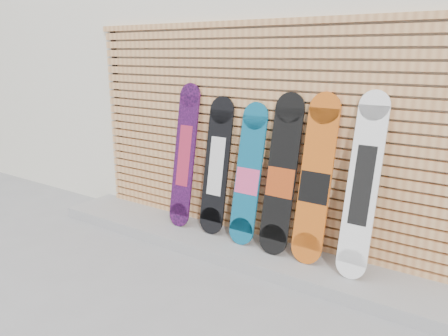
{
  "coord_description": "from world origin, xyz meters",
  "views": [
    {
      "loc": [
        2.03,
        -2.8,
        1.99
      ],
      "look_at": [
        -0.38,
        0.75,
        0.85
      ],
      "focal_mm": 35.0,
      "sensor_mm": 36.0,
      "label": 1
    }
  ],
  "objects_px": {
    "snowboard_1": "(217,166)",
    "snowboard_5": "(363,186)",
    "snowboard_2": "(248,175)",
    "snowboard_4": "(315,180)",
    "snowboard_0": "(185,156)",
    "snowboard_3": "(281,176)"
  },
  "relations": [
    {
      "from": "snowboard_1",
      "to": "snowboard_0",
      "type": "bearing_deg",
      "value": -178.2
    },
    {
      "from": "snowboard_3",
      "to": "snowboard_1",
      "type": "bearing_deg",
      "value": 177.41
    },
    {
      "from": "snowboard_1",
      "to": "snowboard_4",
      "type": "xyz_separation_m",
      "value": [
        1.11,
        -0.03,
        0.04
      ]
    },
    {
      "from": "snowboard_2",
      "to": "snowboard_5",
      "type": "bearing_deg",
      "value": -1.27
    },
    {
      "from": "snowboard_0",
      "to": "snowboard_4",
      "type": "distance_m",
      "value": 1.53
    },
    {
      "from": "snowboard_5",
      "to": "snowboard_4",
      "type": "bearing_deg",
      "value": 177.61
    },
    {
      "from": "snowboard_1",
      "to": "snowboard_4",
      "type": "distance_m",
      "value": 1.11
    },
    {
      "from": "snowboard_4",
      "to": "snowboard_3",
      "type": "bearing_deg",
      "value": -179.33
    },
    {
      "from": "snowboard_1",
      "to": "snowboard_4",
      "type": "height_order",
      "value": "snowboard_4"
    },
    {
      "from": "snowboard_0",
      "to": "snowboard_3",
      "type": "distance_m",
      "value": 1.19
    },
    {
      "from": "snowboard_2",
      "to": "snowboard_4",
      "type": "bearing_deg",
      "value": -0.59
    },
    {
      "from": "snowboard_5",
      "to": "snowboard_2",
      "type": "bearing_deg",
      "value": 178.73
    },
    {
      "from": "snowboard_2",
      "to": "snowboard_3",
      "type": "bearing_deg",
      "value": -1.74
    },
    {
      "from": "snowboard_1",
      "to": "snowboard_5",
      "type": "relative_size",
      "value": 0.91
    },
    {
      "from": "snowboard_1",
      "to": "snowboard_5",
      "type": "xyz_separation_m",
      "value": [
        1.54,
        -0.05,
        0.07
      ]
    },
    {
      "from": "snowboard_3",
      "to": "snowboard_2",
      "type": "bearing_deg",
      "value": 178.26
    },
    {
      "from": "snowboard_0",
      "to": "snowboard_3",
      "type": "bearing_deg",
      "value": -1.04
    },
    {
      "from": "snowboard_5",
      "to": "snowboard_3",
      "type": "bearing_deg",
      "value": 178.96
    },
    {
      "from": "snowboard_2",
      "to": "snowboard_4",
      "type": "xyz_separation_m",
      "value": [
        0.71,
        -0.01,
        0.07
      ]
    },
    {
      "from": "snowboard_0",
      "to": "snowboard_2",
      "type": "xyz_separation_m",
      "value": [
        0.82,
        -0.01,
        -0.09
      ]
    },
    {
      "from": "snowboard_4",
      "to": "snowboard_1",
      "type": "bearing_deg",
      "value": 178.41
    },
    {
      "from": "snowboard_2",
      "to": "snowboard_0",
      "type": "bearing_deg",
      "value": 179.27
    }
  ]
}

